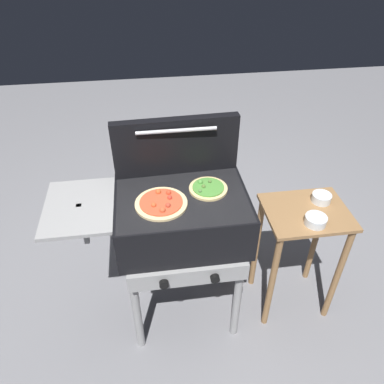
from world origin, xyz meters
name	(u,v)px	position (x,y,z in m)	size (l,w,h in m)	color
ground_plane	(184,310)	(0.00, 0.00, 0.00)	(8.00, 8.00, 0.00)	gray
grill	(179,220)	(-0.01, 0.00, 0.76)	(0.96, 0.53, 0.90)	black
grill_lid_open	(176,146)	(0.00, 0.21, 1.05)	(0.63, 0.09, 0.30)	black
pizza_pepperoni	(161,203)	(-0.10, -0.05, 0.91)	(0.24, 0.24, 0.04)	beige
pizza_veggie	(208,188)	(0.13, 0.03, 0.91)	(0.19, 0.19, 0.03)	#E0C17F
prep_table	(300,239)	(0.66, 0.00, 0.52)	(0.44, 0.36, 0.73)	olive
topping_bowl_near	(321,198)	(0.76, 0.07, 0.75)	(0.10, 0.10, 0.04)	silver
topping_bowl_far	(316,221)	(0.66, -0.10, 0.75)	(0.11, 0.11, 0.04)	silver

